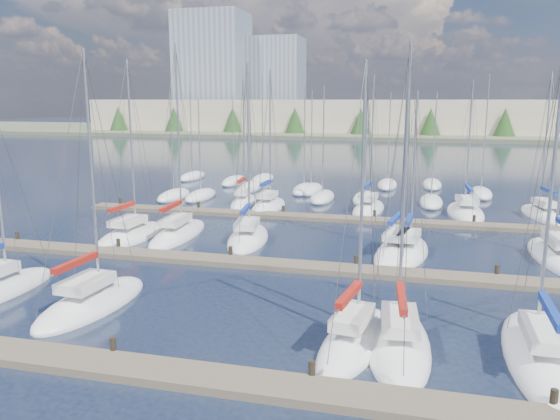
% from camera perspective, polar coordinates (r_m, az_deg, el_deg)
% --- Properties ---
extents(ground, '(400.00, 400.00, 0.00)m').
position_cam_1_polar(ground, '(75.94, 8.58, 3.74)').
color(ground, '#1E283D').
rests_on(ground, ground).
extents(dock_near, '(44.00, 1.93, 1.10)m').
position_cam_1_polar(dock_near, '(20.94, -8.46, -16.89)').
color(dock_near, '#6B5E4C').
rests_on(dock_near, ground).
extents(dock_mid, '(44.00, 1.93, 1.10)m').
position_cam_1_polar(dock_mid, '(33.29, 0.86, -5.83)').
color(dock_mid, '#6B5E4C').
rests_on(dock_mid, ground).
extents(dock_far, '(44.00, 1.93, 1.10)m').
position_cam_1_polar(dock_far, '(46.59, 4.85, -0.84)').
color(dock_far, '#6B5E4C').
rests_on(dock_far, ground).
extents(sailboat_k, '(3.95, 9.26, 13.60)m').
position_cam_1_polar(sailboat_k, '(37.59, 12.21, -4.01)').
color(sailboat_k, white).
rests_on(sailboat_k, ground).
extents(sailboat_n, '(2.76, 7.11, 12.76)m').
position_cam_1_polar(sailboat_n, '(53.26, -3.83, 0.79)').
color(sailboat_n, white).
rests_on(sailboat_n, ground).
extents(sailboat_q, '(3.52, 8.82, 12.51)m').
position_cam_1_polar(sailboat_q, '(51.48, 18.81, -0.21)').
color(sailboat_q, white).
rests_on(sailboat_q, ground).
extents(sailboat_m, '(3.38, 9.33, 12.71)m').
position_cam_1_polar(sailboat_m, '(39.32, 26.95, -4.36)').
color(sailboat_m, white).
rests_on(sailboat_m, ground).
extents(sailboat_j, '(3.90, 8.22, 13.33)m').
position_cam_1_polar(sailboat_j, '(39.68, -3.36, -2.95)').
color(sailboat_j, white).
rests_on(sailboat_j, ground).
extents(sailboat_l, '(3.02, 7.51, 11.36)m').
position_cam_1_polar(sailboat_l, '(37.24, 13.33, -4.22)').
color(sailboat_l, white).
rests_on(sailboat_l, ground).
extents(sailboat_p, '(3.32, 7.79, 12.95)m').
position_cam_1_polar(sailboat_p, '(50.82, 9.24, 0.13)').
color(sailboat_p, white).
rests_on(sailboat_p, ground).
extents(sailboat_f, '(2.77, 9.28, 13.13)m').
position_cam_1_polar(sailboat_f, '(24.39, 25.44, -13.60)').
color(sailboat_f, white).
rests_on(sailboat_f, ground).
extents(sailboat_o, '(2.73, 7.17, 13.48)m').
position_cam_1_polar(sailboat_o, '(51.38, -1.20, 0.41)').
color(sailboat_o, white).
rests_on(sailboat_o, ground).
extents(sailboat_r, '(3.53, 8.23, 13.15)m').
position_cam_1_polar(sailboat_r, '(52.71, 25.66, -0.46)').
color(sailboat_r, white).
rests_on(sailboat_r, ground).
extents(sailboat_h, '(3.37, 8.22, 13.62)m').
position_cam_1_polar(sailboat_h, '(41.91, -15.27, -2.57)').
color(sailboat_h, white).
rests_on(sailboat_h, ground).
extents(sailboat_e, '(3.24, 8.31, 12.99)m').
position_cam_1_polar(sailboat_e, '(23.71, 12.25, -13.41)').
color(sailboat_e, white).
rests_on(sailboat_e, ground).
extents(sailboat_c, '(3.50, 8.05, 13.16)m').
position_cam_1_polar(sailboat_c, '(28.93, -19.03, -9.15)').
color(sailboat_c, white).
rests_on(sailboat_c, ground).
extents(sailboat_d, '(3.45, 7.68, 12.32)m').
position_cam_1_polar(sailboat_d, '(23.60, 7.73, -13.35)').
color(sailboat_d, white).
rests_on(sailboat_d, ground).
extents(sailboat_i, '(2.97, 9.18, 14.71)m').
position_cam_1_polar(sailboat_i, '(41.51, -10.59, -2.48)').
color(sailboat_i, white).
rests_on(sailboat_i, ground).
extents(distant_boats, '(36.93, 20.75, 13.30)m').
position_cam_1_polar(distant_boats, '(60.62, 2.94, 2.19)').
color(distant_boats, '#9EA0A5').
rests_on(distant_boats, ground).
extents(shoreline, '(400.00, 60.00, 38.00)m').
position_cam_1_polar(shoreline, '(165.99, 7.22, 10.49)').
color(shoreline, '#666B51').
rests_on(shoreline, ground).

